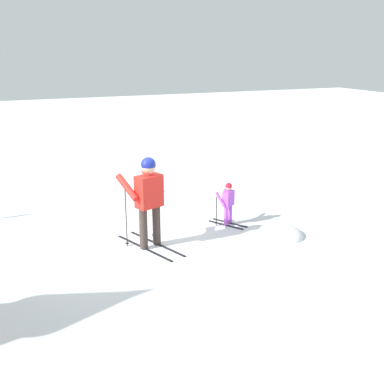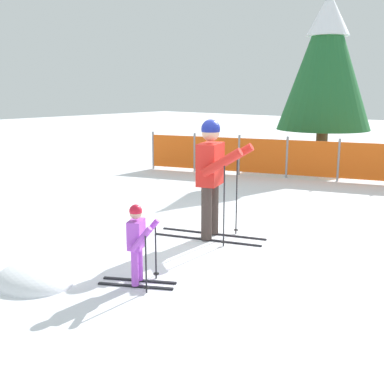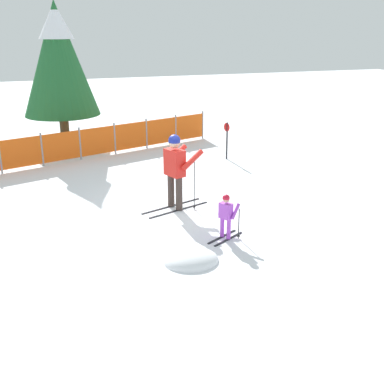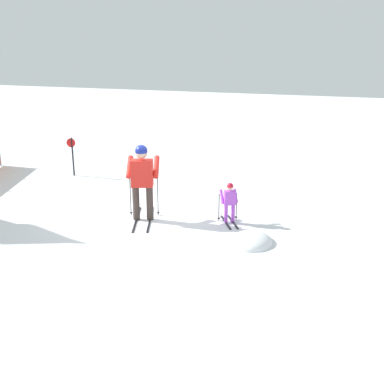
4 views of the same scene
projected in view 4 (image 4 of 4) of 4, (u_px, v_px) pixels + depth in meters
name	position (u px, v px, depth m)	size (l,w,h in m)	color
ground_plane	(140.00, 217.00, 11.75)	(60.00, 60.00, 0.00)	white
skier_adult	(142.00, 175.00, 11.27)	(1.75, 1.02, 1.83)	black
skier_child	(230.00, 200.00, 11.22)	(0.90, 0.64, 0.97)	black
trail_marker	(72.00, 152.00, 15.18)	(0.09, 0.28, 1.22)	black
snow_mound	(251.00, 243.00, 10.23)	(1.06, 0.90, 0.42)	white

